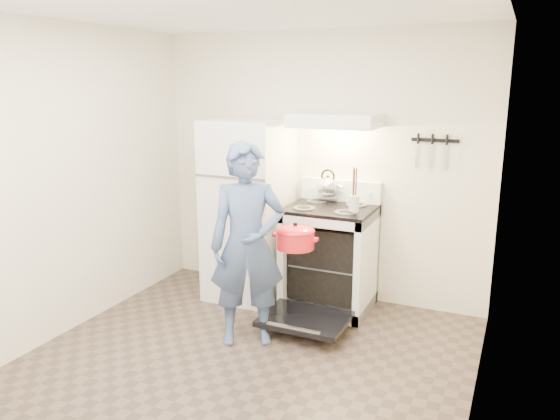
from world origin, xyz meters
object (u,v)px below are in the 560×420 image
object	(u,v)px
stove_body	(329,259)
person	(247,245)
refrigerator	(249,210)
tea_kettle	(328,185)
dutch_oven	(295,239)

from	to	relation	value
stove_body	person	world-z (taller)	person
refrigerator	tea_kettle	bearing A→B (deg)	18.83
refrigerator	person	xyz separation A→B (m)	(0.44, -0.87, -0.05)
stove_body	tea_kettle	distance (m)	0.68
refrigerator	person	size ratio (longest dim) A/B	1.06
refrigerator	stove_body	distance (m)	0.90
dutch_oven	stove_body	bearing A→B (deg)	83.12
stove_body	person	distance (m)	1.03
tea_kettle	refrigerator	bearing A→B (deg)	-161.17
person	refrigerator	bearing A→B (deg)	87.57
refrigerator	dutch_oven	bearing A→B (deg)	-39.56
dutch_oven	tea_kettle	bearing A→B (deg)	92.06
tea_kettle	dutch_oven	xyz separation A→B (m)	(0.03, -0.85, -0.29)
refrigerator	stove_body	world-z (taller)	refrigerator
tea_kettle	person	xyz separation A→B (m)	(-0.26, -1.11, -0.30)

